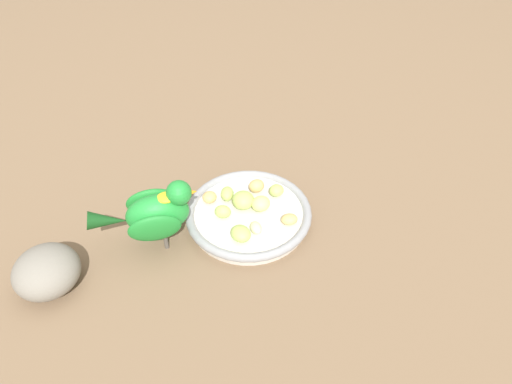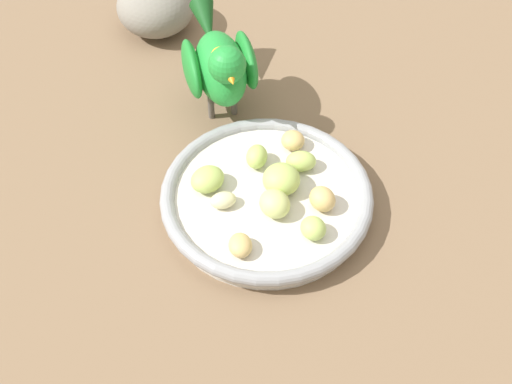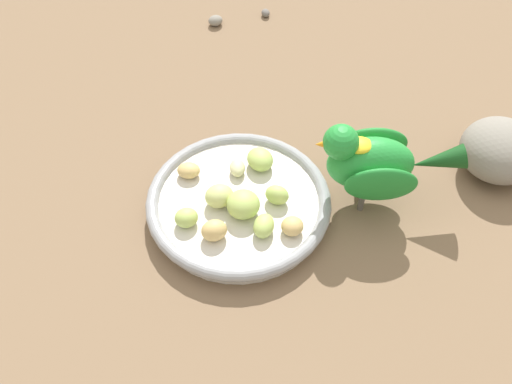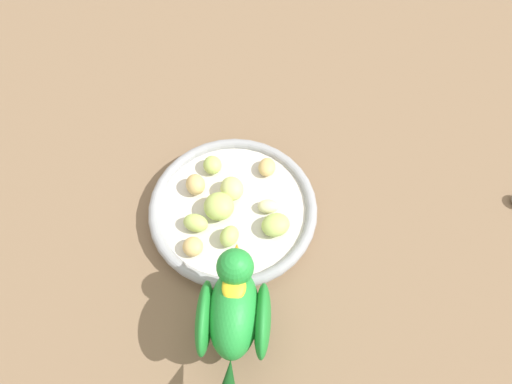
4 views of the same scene
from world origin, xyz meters
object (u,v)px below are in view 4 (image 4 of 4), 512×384
Objects in this scene: apple_piece_2 at (219,206)px; apple_piece_3 at (276,225)px; apple_piece_9 at (212,165)px; apple_piece_8 at (267,167)px; apple_piece_6 at (268,206)px; apple_piece_1 at (229,236)px; apple_piece_5 at (193,247)px; apple_piece_4 at (195,184)px; apple_piece_7 at (196,223)px; apple_piece_0 at (232,189)px; feeding_bowl at (233,210)px; parrot at (234,314)px.

apple_piece_2 is 1.07× the size of apple_piece_3.
apple_piece_8 is at bearing 88.29° from apple_piece_9.
apple_piece_9 is at bearing -129.71° from apple_piece_6.
apple_piece_1 is 1.11× the size of apple_piece_5.
apple_piece_6 is (0.03, 0.09, -0.00)m from apple_piece_4.
apple_piece_6 is at bearing -162.99° from apple_piece_3.
apple_piece_2 reaches higher than apple_piece_6.
apple_piece_4 is 1.09× the size of apple_piece_6.
apple_piece_6 is at bearing 72.23° from apple_piece_4.
apple_piece_6 is at bearing 50.29° from apple_piece_9.
apple_piece_3 is 0.10m from apple_piece_7.
apple_piece_8 is at bearing 128.04° from apple_piece_0.
apple_piece_0 is 0.93× the size of apple_piece_3.
apple_piece_4 is (-0.03, -0.05, 0.02)m from feeding_bowl.
feeding_bowl is 0.08m from apple_piece_5.
parrot is (0.10, 0.05, 0.04)m from apple_piece_5.
apple_piece_5 is at bearing -73.56° from apple_piece_1.
apple_piece_9 is (-0.09, -0.08, -0.00)m from apple_piece_3.
apple_piece_7 reaches higher than apple_piece_6.
apple_piece_5 is at bearing -29.91° from apple_piece_0.
apple_piece_2 is at bearing 11.58° from parrot.
apple_piece_1 reaches higher than apple_piece_7.
apple_piece_5 is (0.06, -0.05, 0.01)m from feeding_bowl.
apple_piece_9 is (-0.03, 0.02, -0.00)m from apple_piece_4.
apple_piece_0 is 0.06m from apple_piece_8.
apple_piece_2 is at bearing 126.73° from apple_piece_7.
apple_piece_8 is at bearing 135.59° from apple_piece_2.
apple_piece_1 is at bearing 19.17° from apple_piece_2.
apple_piece_3 is 1.35× the size of apple_piece_6.
apple_piece_6 is at bearing 93.39° from apple_piece_2.
apple_piece_5 reaches higher than apple_piece_8.
apple_piece_3 is 0.12m from apple_piece_9.
apple_piece_6 reaches higher than feeding_bowl.
apple_piece_2 reaches higher than feeding_bowl.
apple_piece_6 is 0.96× the size of apple_piece_8.
apple_piece_8 is (-0.06, 0.04, 0.01)m from feeding_bowl.
parrot is (0.18, 0.05, 0.04)m from apple_piece_4.
apple_piece_9 is 0.22m from parrot.
apple_piece_0 is at bearing -132.92° from apple_piece_3.
apple_piece_8 is (-0.08, 0.09, -0.00)m from apple_piece_7.
feeding_bowl is 6.90× the size of apple_piece_7.
apple_piece_2 is (0.03, -0.02, 0.00)m from apple_piece_0.
feeding_bowl is 0.06m from apple_piece_4.
apple_piece_0 is 1.25× the size of apple_piece_9.
apple_piece_1 and apple_piece_4 have the same top height.
apple_piece_2 is 1.52× the size of apple_piece_5.
apple_piece_9 is (-0.10, -0.03, -0.00)m from apple_piece_1.
apple_piece_5 is at bearing -39.30° from feeding_bowl.
apple_piece_0 is at bearing 149.79° from apple_piece_2.
apple_piece_4 is 0.19m from parrot.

